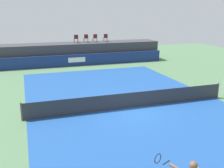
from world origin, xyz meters
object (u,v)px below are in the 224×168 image
at_px(spectator_chair_far_left, 76,38).
at_px(spectator_chair_right, 105,37).
at_px(spectator_chair_left, 86,38).
at_px(net_post_far, 218,90).
at_px(tennis_ball, 60,74).
at_px(spectator_chair_center, 95,38).
at_px(net_post_near, 22,112).

height_order(spectator_chair_far_left, spectator_chair_right, same).
xyz_separation_m(spectator_chair_left, net_post_far, (5.34, -15.40, -2.19)).
distance_m(spectator_chair_far_left, tennis_ball, 6.54).
height_order(spectator_chair_right, net_post_far, spectator_chair_right).
xyz_separation_m(spectator_chair_left, spectator_chair_center, (1.02, -0.06, 0.00)).
xyz_separation_m(spectator_chair_right, net_post_near, (-9.26, -15.21, -2.19)).
distance_m(spectator_chair_center, spectator_chair_right, 1.19).
bearing_deg(net_post_near, spectator_chair_right, 58.68).
height_order(spectator_chair_far_left, net_post_far, spectator_chair_far_left).
xyz_separation_m(spectator_chair_center, tennis_ball, (-4.76, -5.41, -2.66)).
height_order(spectator_chair_left, tennis_ball, spectator_chair_left).
bearing_deg(tennis_ball, spectator_chair_center, 48.62).
bearing_deg(net_post_far, spectator_chair_left, 109.13).
bearing_deg(spectator_chair_far_left, spectator_chair_left, 5.03).
xyz_separation_m(spectator_chair_far_left, spectator_chair_center, (2.15, 0.04, 0.00)).
bearing_deg(net_post_far, spectator_chair_center, 105.73).
xyz_separation_m(spectator_chair_far_left, spectator_chair_right, (3.32, -0.09, 0.00)).
height_order(spectator_chair_right, tennis_ball, spectator_chair_right).
bearing_deg(spectator_chair_center, net_post_near, -117.77).
xyz_separation_m(spectator_chair_center, net_post_far, (4.32, -15.34, -2.19)).
bearing_deg(spectator_chair_right, spectator_chair_center, 173.88).
distance_m(spectator_chair_left, tennis_ball, 7.14).
distance_m(spectator_chair_left, spectator_chair_right, 2.21).
relative_size(spectator_chair_right, tennis_ball, 13.06).
distance_m(spectator_chair_far_left, net_post_far, 16.76).
height_order(spectator_chair_center, net_post_far, spectator_chair_center).
height_order(spectator_chair_far_left, spectator_chair_center, same).
relative_size(spectator_chair_center, tennis_ball, 13.06).
relative_size(spectator_chair_far_left, net_post_far, 0.89).
distance_m(spectator_chair_far_left, net_post_near, 16.56).
bearing_deg(spectator_chair_far_left, net_post_far, -67.09).
relative_size(spectator_chair_left, net_post_far, 0.89).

